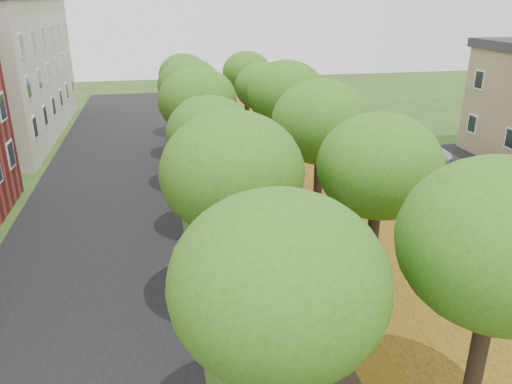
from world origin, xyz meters
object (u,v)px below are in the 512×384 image
car_silver (489,210)px  car_white (409,151)px  car_grey (454,185)px  car_red (489,208)px

car_silver → car_white: 9.53m
car_silver → car_grey: bearing=15.7°
car_silver → car_grey: size_ratio=0.70×
car_red → car_white: size_ratio=0.78×
car_red → car_grey: car_grey is taller
car_red → car_grey: bearing=-14.5°
car_red → car_silver: bearing=165.5°
car_silver → car_grey: 3.01m
car_silver → car_white: (0.75, 9.50, 0.12)m
car_silver → car_white: size_ratio=0.68×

